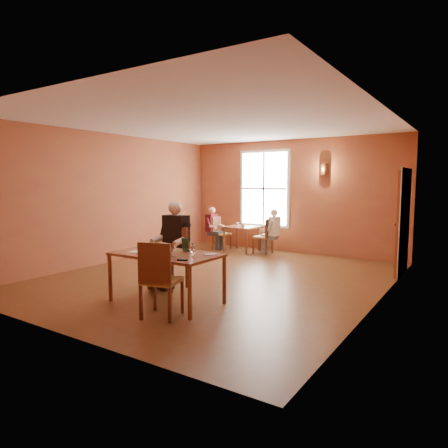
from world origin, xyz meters
The scene contains 30 objects.
ground centered at (0.00, 0.00, 0.00)m, with size 6.00×7.00×0.01m, color brown.
wall_back centered at (0.00, 3.50, 1.50)m, with size 6.00×0.04×3.00m, color brown.
wall_front centered at (0.00, -3.50, 1.50)m, with size 6.00×0.04×3.00m, color brown.
wall_left centered at (-3.00, 0.00, 1.50)m, with size 0.04×7.00×3.00m, color brown.
wall_right centered at (3.00, 0.00, 1.50)m, with size 0.04×7.00×3.00m, color brown.
ceiling centered at (0.00, 0.00, 3.00)m, with size 6.00×7.00×0.04m, color white.
window centered at (-0.80, 3.45, 1.70)m, with size 1.36×0.10×1.96m, color white.
door centered at (2.94, 2.30, 1.05)m, with size 0.12×1.04×2.10m, color maroon.
wall_sconce centered at (0.90, 3.40, 2.20)m, with size 0.16×0.16×0.28m, color brown.
main_table centered at (0.23, -1.79, 0.39)m, with size 1.67×0.94×0.78m, color brown, non-canonical shape.
chair_diner_main centered at (-0.27, -1.14, 0.54)m, with size 0.48×0.48×1.08m, color #41200D, non-canonical shape.
diner_main centered at (-0.27, -1.17, 0.74)m, with size 0.59×0.59×1.49m, color black, non-canonical shape.
chair_empty centered at (0.61, -2.32, 0.54)m, with size 0.48×0.48×1.08m, color brown, non-canonical shape.
plate_food centered at (0.02, -1.75, 0.80)m, with size 0.31×0.31×0.04m, color white.
sandwich centered at (0.08, -1.69, 0.84)m, with size 0.09×0.09×0.11m, color tan.
goblet_a centered at (0.67, -1.71, 0.89)m, with size 0.08×0.08×0.20m, color white, non-canonical shape.
goblet_b centered at (0.82, -1.89, 0.89)m, with size 0.08×0.08×0.20m, color white, non-canonical shape.
goblet_c centered at (0.53, -1.97, 0.88)m, with size 0.08×0.08×0.19m, color silver, non-canonical shape.
menu_stand centered at (0.39, -1.50, 0.89)m, with size 0.13×0.07×0.22m, color #1E3523.
knife centered at (0.14, -2.03, 0.79)m, with size 0.21×0.02×0.00m, color white.
napkin centered at (-0.24, -1.97, 0.79)m, with size 0.19×0.19×0.01m, color white.
side_plate centered at (0.89, -1.54, 0.79)m, with size 0.19×0.19×0.01m, color silver.
sunglasses centered at (0.82, -2.12, 0.79)m, with size 0.15×0.05×0.02m, color black.
second_table centered at (-1.17, 2.87, 0.34)m, with size 0.77×0.77×0.68m, color brown, non-canonical shape.
chair_diner_white centered at (-0.52, 2.87, 0.46)m, with size 0.41×0.41×0.93m, color #512512, non-canonical shape.
diner_white centered at (-0.49, 2.87, 0.57)m, with size 0.46×0.46×1.14m, color silver, non-canonical shape.
chair_diner_maroon centered at (-1.82, 2.87, 0.45)m, with size 0.40×0.40×0.91m, color #5A2613, non-canonical shape.
diner_maroon centered at (-1.85, 2.87, 0.57)m, with size 0.46×0.46×1.14m, color #55131F, non-canonical shape.
cup_a centered at (-1.05, 2.74, 0.73)m, with size 0.12×0.12×0.09m, color white.
cup_b centered at (-1.38, 3.00, 0.72)m, with size 0.09×0.09×0.08m, color white.
Camera 1 is at (4.31, -6.41, 1.88)m, focal length 32.00 mm.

